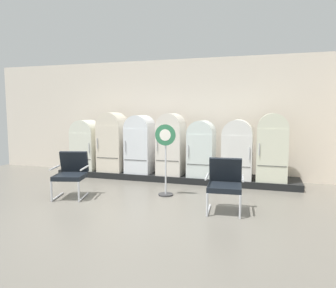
{
  "coord_description": "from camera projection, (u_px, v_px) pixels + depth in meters",
  "views": [
    {
      "loc": [
        2.27,
        -4.78,
        1.8
      ],
      "look_at": [
        -0.03,
        2.75,
        0.97
      ],
      "focal_mm": 33.43,
      "sensor_mm": 36.0,
      "label": 1
    }
  ],
  "objects": [
    {
      "name": "refrigerator_6",
      "position": [
        272.0,
        145.0,
        7.34
      ],
      "size": [
        0.69,
        0.68,
        1.59
      ],
      "color": "silver",
      "rests_on": "display_plinth"
    },
    {
      "name": "armchair_right",
      "position": [
        225.0,
        182.0,
        5.61
      ],
      "size": [
        0.7,
        0.72,
        0.94
      ],
      "color": "silver",
      "rests_on": "ground"
    },
    {
      "name": "ground",
      "position": [
        123.0,
        217.0,
        5.39
      ],
      "size": [
        12.0,
        10.0,
        0.05
      ],
      "primitive_type": "cube",
      "color": "#656057"
    },
    {
      "name": "back_wall",
      "position": [
        179.0,
        118.0,
        8.7
      ],
      "size": [
        11.76,
        0.12,
        3.2
      ],
      "color": "beige",
      "rests_on": "ground"
    },
    {
      "name": "refrigerator_3",
      "position": [
        171.0,
        142.0,
        8.06
      ],
      "size": [
        0.64,
        0.69,
        1.58
      ],
      "color": "silver",
      "rests_on": "display_plinth"
    },
    {
      "name": "armchair_left",
      "position": [
        71.0,
        172.0,
        6.55
      ],
      "size": [
        0.77,
        0.81,
        0.94
      ],
      "color": "silver",
      "rests_on": "ground"
    },
    {
      "name": "refrigerator_0",
      "position": [
        86.0,
        144.0,
        8.77
      ],
      "size": [
        0.69,
        0.63,
        1.39
      ],
      "color": "silver",
      "rests_on": "display_plinth"
    },
    {
      "name": "refrigerator_4",
      "position": [
        201.0,
        147.0,
        7.84
      ],
      "size": [
        0.64,
        0.68,
        1.4
      ],
      "color": "silver",
      "rests_on": "display_plinth"
    },
    {
      "name": "sign_stand",
      "position": [
        166.0,
        161.0,
        6.62
      ],
      "size": [
        0.45,
        0.32,
        1.52
      ],
      "color": "#2D2D30",
      "rests_on": "ground"
    },
    {
      "name": "refrigerator_1",
      "position": [
        112.0,
        140.0,
        8.53
      ],
      "size": [
        0.68,
        0.65,
        1.6
      ],
      "color": "beige",
      "rests_on": "display_plinth"
    },
    {
      "name": "refrigerator_2",
      "position": [
        140.0,
        142.0,
        8.32
      ],
      "size": [
        0.67,
        0.7,
        1.53
      ],
      "color": "white",
      "rests_on": "display_plinth"
    },
    {
      "name": "display_plinth",
      "position": [
        172.0,
        176.0,
        8.26
      ],
      "size": [
        6.35,
        0.95,
        0.16
      ],
      "primitive_type": "cube",
      "color": "black",
      "rests_on": "ground"
    },
    {
      "name": "refrigerator_5",
      "position": [
        237.0,
        148.0,
        7.56
      ],
      "size": [
        0.71,
        0.64,
        1.43
      ],
      "color": "white",
      "rests_on": "display_plinth"
    }
  ]
}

